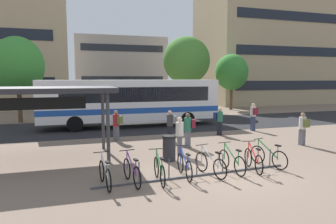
{
  "coord_description": "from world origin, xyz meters",
  "views": [
    {
      "loc": [
        -5.09,
        -9.62,
        3.34
      ],
      "look_at": [
        -0.53,
        4.83,
        1.64
      ],
      "focal_mm": 32.57,
      "sensor_mm": 36.0,
      "label": 1
    }
  ],
  "objects": [
    {
      "name": "street_tree_2",
      "position": [
        -8.84,
        15.37,
        4.21
      ],
      "size": [
        3.76,
        3.76,
        6.37
      ],
      "color": "brown",
      "rests_on": "ground"
    },
    {
      "name": "commuter_maroon_pack_6",
      "position": [
        5.8,
        6.93,
        1.01
      ],
      "size": [
        0.35,
        0.53,
        1.75
      ],
      "rotation": [
        0.0,
        0.0,
        1.59
      ],
      "color": "#2D3851",
      "rests_on": "ground"
    },
    {
      "name": "parked_bicycle_blue_3",
      "position": [
        -1.55,
        -0.26,
        0.38
      ],
      "size": [
        0.52,
        1.72,
        0.99
      ],
      "rotation": [
        0.0,
        0.0,
        1.5
      ],
      "color": "black",
      "rests_on": "ground"
    },
    {
      "name": "commuter_navy_pack_5",
      "position": [
        3.06,
        6.26,
        0.93
      ],
      "size": [
        0.59,
        0.59,
        1.61
      ],
      "rotation": [
        0.0,
        0.0,
        5.5
      ],
      "color": "black",
      "rests_on": "ground"
    },
    {
      "name": "parked_bicycle_green_2",
      "position": [
        -2.5,
        -0.5,
        0.38
      ],
      "size": [
        0.52,
        1.72,
        0.99
      ],
      "rotation": [
        0.0,
        0.0,
        1.49
      ],
      "color": "black",
      "rests_on": "ground"
    },
    {
      "name": "parked_bicycle_green_5",
      "position": [
        0.23,
        -0.26,
        0.38
      ],
      "size": [
        0.52,
        1.72,
        0.99
      ],
      "rotation": [
        0.0,
        0.0,
        1.63
      ],
      "color": "black",
      "rests_on": "ground"
    },
    {
      "name": "transit_shelter",
      "position": [
        -6.07,
        3.56,
        2.76
      ],
      "size": [
        5.45,
        3.25,
        2.96
      ],
      "rotation": [
        0.0,
        0.0,
        -0.01
      ],
      "color": "#38383D",
      "rests_on": "ground"
    },
    {
      "name": "building_right_wing",
      "position": [
        21.42,
        26.18,
        12.23
      ],
      "size": [
        19.88,
        10.07,
        24.45
      ],
      "color": "tan",
      "rests_on": "ground"
    },
    {
      "name": "building_centre_block",
      "position": [
        3.08,
        45.29,
        5.08
      ],
      "size": [
        15.16,
        10.24,
        10.15
      ],
      "color": "gray",
      "rests_on": "ground"
    },
    {
      "name": "commuter_olive_pack_4",
      "position": [
        -2.88,
        6.41,
        0.94
      ],
      "size": [
        0.58,
        0.59,
        1.64
      ],
      "rotation": [
        0.0,
        0.0,
        2.33
      ],
      "color": "#565660",
      "rests_on": "ground"
    },
    {
      "name": "parked_bicycle_purple_1",
      "position": [
        -3.37,
        -0.39,
        0.38
      ],
      "size": [
        0.52,
        1.72,
        0.99
      ],
      "rotation": [
        0.0,
        0.0,
        1.7
      ],
      "color": "black",
      "rests_on": "ground"
    },
    {
      "name": "street_tree_0",
      "position": [
        5.77,
        18.74,
        5.04
      ],
      "size": [
        4.62,
        4.62,
        7.37
      ],
      "color": "brown",
      "rests_on": "ground"
    },
    {
      "name": "commuter_olive_pack_0",
      "position": [
        5.77,
        2.55,
        0.94
      ],
      "size": [
        0.36,
        0.54,
        1.63
      ],
      "rotation": [
        0.0,
        0.0,
        1.63
      ],
      "color": "#565660",
      "rests_on": "ground"
    },
    {
      "name": "commuter_teal_pack_3",
      "position": [
        -0.68,
        2.66,
        0.95
      ],
      "size": [
        0.43,
        0.58,
        1.66
      ],
      "rotation": [
        0.0,
        0.0,
        4.45
      ],
      "color": "#565660",
      "rests_on": "ground"
    },
    {
      "name": "commuter_maroon_pack_1",
      "position": [
        0.17,
        3.79,
        0.96
      ],
      "size": [
        0.58,
        0.42,
        1.68
      ],
      "rotation": [
        0.0,
        0.0,
        2.9
      ],
      "color": "#565660",
      "rests_on": "ground"
    },
    {
      "name": "city_bus",
      "position": [
        -1.31,
        11.05,
        1.78
      ],
      "size": [
        12.04,
        2.63,
        3.2
      ],
      "rotation": [
        0.0,
        0.0,
        3.14
      ],
      "color": "white",
      "rests_on": "ground"
    },
    {
      "name": "parked_bicycle_silver_4",
      "position": [
        -0.64,
        -0.36,
        0.38
      ],
      "size": [
        0.58,
        1.69,
        0.99
      ],
      "rotation": [
        0.0,
        0.0,
        1.79
      ],
      "color": "black",
      "rests_on": "ground"
    },
    {
      "name": "parked_bicycle_red_6",
      "position": [
        1.08,
        -0.33,
        0.38
      ],
      "size": [
        0.55,
        1.7,
        0.99
      ],
      "rotation": [
        0.0,
        0.0,
        1.37
      ],
      "color": "black",
      "rests_on": "ground"
    },
    {
      "name": "parked_bicycle_green_7",
      "position": [
        1.91,
        -0.05,
        0.38
      ],
      "size": [
        0.64,
        1.67,
        0.99
      ],
      "rotation": [
        0.0,
        0.0,
        1.85
      ],
      "color": "black",
      "rests_on": "ground"
    },
    {
      "name": "trash_bin",
      "position": [
        -1.42,
        1.84,
        0.52
      ],
      "size": [
        0.55,
        0.55,
        1.03
      ],
      "color": "#232328",
      "rests_on": "ground"
    },
    {
      "name": "ground",
      "position": [
        0.0,
        0.0,
        0.0
      ],
      "size": [
        200.0,
        200.0,
        0.0
      ],
      "primitive_type": "plane",
      "color": "#7A6656"
    },
    {
      "name": "bike_rack",
      "position": [
        -1.13,
        -0.32,
        0.09
      ],
      "size": [
        7.07,
        0.44,
        0.7
      ],
      "rotation": [
        0.0,
        0.0,
        0.05
      ],
      "color": "#47474C",
      "rests_on": "ground"
    },
    {
      "name": "commuter_grey_pack_2",
      "position": [
        -0.17,
        5.47,
        0.94
      ],
      "size": [
        0.6,
        0.52,
        1.64
      ],
      "rotation": [
        0.0,
        0.0,
        2.65
      ],
      "color": "black",
      "rests_on": "ground"
    },
    {
      "name": "street_tree_1",
      "position": [
        10.87,
        18.85,
        3.92
      ],
      "size": [
        3.43,
        3.43,
        5.79
      ],
      "color": "brown",
      "rests_on": "ground"
    },
    {
      "name": "bus_lane_asphalt",
      "position": [
        0.0,
        11.05,
        0.0
      ],
      "size": [
        80.0,
        7.2,
        0.01
      ],
      "primitive_type": "cube",
      "color": "#232326",
      "rests_on": "ground"
    },
    {
      "name": "parked_bicycle_silver_0",
      "position": [
        -4.21,
        -0.39,
        0.38
      ],
      "size": [
        0.52,
        1.72,
        0.99
      ],
      "rotation": [
        0.0,
        0.0,
        1.67
      ],
      "color": "black",
      "rests_on": "ground"
    }
  ]
}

